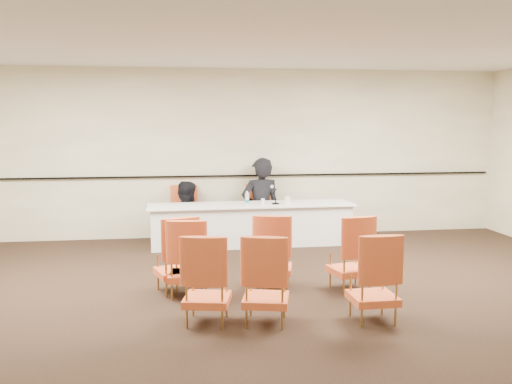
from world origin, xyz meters
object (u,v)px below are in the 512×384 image
panelist_second_chair (185,214)px  panelist_main (261,212)px  aud_chair_front_left (189,257)px  panelist_main_chair (261,212)px  aud_chair_back_left (207,278)px  aud_chair_back_right (373,277)px  panel_table (252,224)px  panelist_second (185,227)px  water_bottle (247,198)px  aud_chair_front_mid (273,251)px  aud_chair_extra (176,254)px  aud_chair_back_mid (266,278)px  microphone (276,195)px  aud_chair_front_right (350,252)px  coffee_cup (287,201)px  drinking_glass (263,201)px

panelist_second_chair → panelist_main: bearing=-0.0°
panelist_second_chair → aud_chair_front_left: same height
panelist_main_chair → panelist_second_chair: bearing=180.0°
aud_chair_back_left → aud_chair_back_right: same height
panel_table → panelist_second: panelist_second is taller
panelist_main_chair → water_bottle: bearing=-118.8°
aud_chair_front_mid → aud_chair_extra: 1.20m
panelist_main_chair → aud_chair_back_mid: (-0.60, -4.28, 0.00)m
microphone → aud_chair_back_left: microphone is taller
microphone → aud_chair_back_mid: bearing=-113.4°
aud_chair_front_left → panelist_second: bearing=98.8°
panelist_main_chair → aud_chair_front_right: bearing=-80.6°
aud_chair_front_right → aud_chair_back_left: 2.03m
panelist_second_chair → coffee_cup: 1.83m
panel_table → coffee_cup: (0.58, -0.16, 0.42)m
panelist_second_chair → water_bottle: 1.23m
water_bottle → coffee_cup: size_ratio=1.67×
aud_chair_front_right → aud_chair_back_left: (-1.82, -0.91, 0.00)m
aud_chair_back_right → aud_chair_front_right: bearing=83.6°
aud_chair_front_left → panelist_second_chair: bearing=98.8°
panelist_second → aud_chair_front_mid: bearing=115.9°
panelist_second_chair → aud_chair_front_right: size_ratio=1.00×
panelist_main → panelist_second_chair: 1.35m
panel_table → water_bottle: (-0.09, -0.10, 0.46)m
panelist_main_chair → aud_chair_extra: (-1.51, -3.05, 0.00)m
panel_table → aud_chair_back_mid: (-0.36, -3.75, 0.13)m
aud_chair_extra → panelist_main_chair: bearing=46.6°
panelist_main_chair → aud_chair_back_left: same height
panel_table → aud_chair_back_left: bearing=-106.0°
panelist_second → drinking_glass: panelist_second is taller
panelist_main → aud_chair_back_left: (-1.20, -4.18, 0.00)m
drinking_glass → aud_chair_back_mid: size_ratio=0.11×
coffee_cup → aud_chair_extra: aud_chair_extra is taller
microphone → panelist_second_chair: bearing=147.5°
panelist_second → aud_chair_back_left: bearing=99.1°
panelist_second_chair → microphone: microphone is taller
microphone → aud_chair_front_right: bearing=-92.0°
aud_chair_back_right → aud_chair_extra: same height
panel_table → coffee_cup: size_ratio=24.63×
panel_table → water_bottle: size_ratio=14.78×
panelist_second_chair → aud_chair_front_left: (-0.01, -3.22, 0.00)m
water_bottle → panelist_main_chair: bearing=62.5°
drinking_glass → aud_chair_front_right: aud_chair_front_right is taller
panelist_second_chair → coffee_cup: size_ratio=6.77×
panelist_main_chair → aud_chair_front_mid: size_ratio=1.00×
aud_chair_back_left → aud_chair_back_mid: (0.60, -0.10, 0.00)m
aud_chair_front_right → aud_chair_extra: size_ratio=1.00×
panelist_second → aud_chair_extra: panelist_second is taller
water_bottle → panelist_second_chair: bearing=149.6°
aud_chair_back_left → aud_chair_front_right: bearing=38.6°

